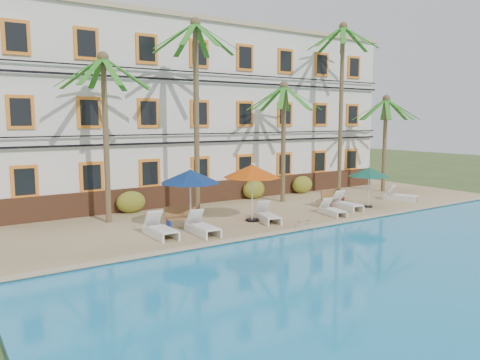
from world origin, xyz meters
TOP-DOWN VIEW (x-y plane):
  - ground at (0.00, 0.00)m, footprint 100.00×100.00m
  - pool_deck at (0.00, 5.00)m, footprint 30.00×12.00m
  - swimming_pool at (0.00, -7.00)m, footprint 26.00×12.00m
  - pool_coping at (0.00, -0.90)m, footprint 30.00×0.35m
  - hotel_building at (0.00, 9.98)m, footprint 25.40×6.44m
  - palm_a at (-7.35, 5.07)m, footprint 4.23×4.23m
  - palm_b at (-3.20, 4.22)m, footprint 4.23×4.23m
  - palm_c at (2.73, 4.89)m, footprint 4.23×4.23m
  - palm_d at (7.25, 4.88)m, footprint 4.23×4.23m
  - palm_e at (10.65, 4.23)m, footprint 4.23×4.23m
  - shrub_left at (-5.70, 6.60)m, footprint 1.50×0.90m
  - shrub_mid at (1.93, 6.60)m, footprint 1.50×0.90m
  - shrub_right at (5.72, 6.60)m, footprint 1.50×0.90m
  - umbrella_blue at (-4.82, 1.86)m, footprint 2.64×2.64m
  - umbrella_red at (-1.75, 1.62)m, footprint 2.71×2.71m
  - umbrella_green at (5.46, 1.00)m, footprint 2.20×2.20m
  - lounger_a at (-6.51, 1.30)m, footprint 0.75×2.07m
  - lounger_b at (-4.88, 0.76)m, footprint 0.78×2.04m
  - lounger_c at (-1.23, 1.15)m, footprint 1.18×2.02m
  - lounger_d at (2.31, 0.53)m, footprint 0.90×1.77m
  - lounger_e at (3.95, 1.19)m, footprint 0.94×2.05m
  - lounger_f at (8.61, 1.33)m, footprint 1.23×1.96m
  - bench_left at (-4.98, 2.37)m, footprint 1.53×0.59m
  - bench_right at (3.96, 2.20)m, footprint 1.54×0.63m
  - pool_ladder at (-0.87, -1.00)m, footprint 0.54×0.74m

SIDE VIEW (x-z plane):
  - ground at x=0.00m, z-range 0.00..0.00m
  - swimming_pool at x=0.00m, z-range 0.00..0.20m
  - pool_deck at x=0.00m, z-range 0.00..0.25m
  - pool_ladder at x=-0.87m, z-range -0.12..0.62m
  - pool_coping at x=0.00m, z-range 0.25..0.31m
  - lounger_d at x=2.31m, z-range 0.11..0.91m
  - lounger_f at x=8.61m, z-range 0.10..0.97m
  - lounger_c at x=-1.23m, z-range 0.09..0.99m
  - lounger_e at x=3.95m, z-range 0.09..1.02m
  - lounger_b at x=-4.88m, z-range 0.08..1.03m
  - lounger_a at x=-6.51m, z-range 0.08..1.06m
  - bench_left at x=-4.98m, z-range 0.26..1.18m
  - bench_right at x=3.96m, z-range 0.26..1.18m
  - shrub_left at x=-5.70m, z-range 0.25..1.35m
  - shrub_mid at x=1.93m, z-range 0.25..1.35m
  - shrub_right at x=5.72m, z-range 0.25..1.35m
  - umbrella_green at x=5.46m, z-range 1.02..3.23m
  - umbrella_blue at x=-4.82m, z-range 1.18..3.82m
  - umbrella_red at x=-1.75m, z-range 1.21..3.91m
  - palm_e at x=10.65m, z-range 1.22..7.47m
  - palm_c at x=2.73m, z-range 1.28..8.08m
  - palm_a at x=-7.35m, z-range 1.35..8.99m
  - hotel_building at x=0.00m, z-range 0.26..10.49m
  - palm_b at x=-3.20m, z-range 1.47..10.90m
  - palm_d at x=7.25m, z-range 1.53..12.02m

